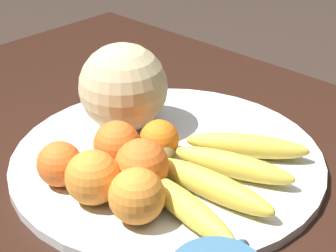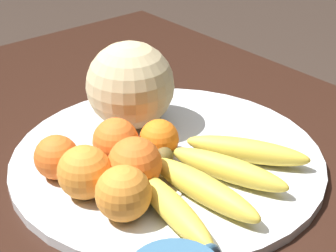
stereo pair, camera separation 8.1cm
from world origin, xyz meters
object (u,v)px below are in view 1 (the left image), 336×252
object	(u,v)px
orange_mid_center	(117,144)
orange_back_right	(93,177)
fruit_bowl	(168,159)
produce_tag	(176,179)
orange_back_left	(159,139)
kitchen_table	(183,232)
orange_front_left	(60,164)
orange_front_right	(137,196)
banana_bunch	(219,174)
melon	(123,87)
orange_top_small	(143,166)

from	to	relation	value
orange_mid_center	orange_back_right	xyz separation A→B (m)	(0.04, -0.08, 0.00)
fruit_bowl	produce_tag	size ratio (longest dim) A/B	6.09
orange_back_left	orange_back_right	world-z (taller)	orange_back_right
produce_tag	fruit_bowl	bearing A→B (deg)	-174.55
kitchen_table	orange_front_left	size ratio (longest dim) A/B	20.65
orange_front_right	produce_tag	distance (m)	0.11
orange_mid_center	produce_tag	xyz separation A→B (m)	(0.09, 0.03, -0.03)
orange_mid_center	kitchen_table	bearing A→B (deg)	43.59
fruit_bowl	banana_bunch	world-z (taller)	banana_bunch
orange_front_right	melon	bearing A→B (deg)	141.04
orange_back_left	orange_front_right	bearing A→B (deg)	-56.41
orange_front_right	produce_tag	size ratio (longest dim) A/B	0.93
banana_bunch	orange_front_right	world-z (taller)	orange_front_right
kitchen_table	banana_bunch	world-z (taller)	banana_bunch
orange_back_right	kitchen_table	bearing A→B (deg)	79.56
orange_mid_center	orange_back_left	world-z (taller)	orange_mid_center
banana_bunch	orange_front_left	size ratio (longest dim) A/B	4.25
kitchen_table	orange_mid_center	size ratio (longest dim) A/B	19.18
banana_bunch	orange_top_small	world-z (taller)	orange_top_small
melon	orange_top_small	world-z (taller)	melon
orange_back_left	produce_tag	bearing A→B (deg)	-25.20
kitchen_table	orange_mid_center	xyz separation A→B (m)	(-0.07, -0.07, 0.16)
melon	banana_bunch	distance (m)	0.22
fruit_bowl	orange_front_left	xyz separation A→B (m)	(-0.06, -0.15, 0.04)
orange_top_small	orange_front_left	bearing A→B (deg)	-143.84
banana_bunch	orange_front_left	distance (m)	0.22
orange_mid_center	produce_tag	size ratio (longest dim) A/B	0.88
banana_bunch	orange_front_right	xyz separation A→B (m)	(-0.03, -0.13, 0.02)
kitchen_table	orange_top_small	distance (m)	0.19
kitchen_table	orange_front_right	world-z (taller)	orange_front_right
kitchen_table	orange_front_right	bearing A→B (deg)	-72.30
produce_tag	orange_back_left	bearing A→B (deg)	-163.12
orange_mid_center	orange_top_small	bearing A→B (deg)	-14.13
orange_back_left	produce_tag	world-z (taller)	orange_back_left
melon	orange_mid_center	xyz separation A→B (m)	(0.07, -0.08, -0.04)
orange_mid_center	fruit_bowl	bearing A→B (deg)	61.47
orange_top_small	produce_tag	world-z (taller)	orange_top_small
produce_tag	banana_bunch	bearing A→B (deg)	71.09
fruit_bowl	banana_bunch	bearing A→B (deg)	-5.29
melon	orange_front_right	bearing A→B (deg)	-38.96
orange_back_left	orange_back_right	size ratio (longest dim) A/B	0.81
orange_front_left	orange_mid_center	size ratio (longest dim) A/B	0.93
orange_back_right	orange_top_small	xyz separation A→B (m)	(0.03, 0.06, 0.00)
orange_back_right	banana_bunch	bearing A→B (deg)	54.19
banana_bunch	orange_top_small	xyz separation A→B (m)	(-0.07, -0.08, 0.02)
banana_bunch	orange_front_left	world-z (taller)	orange_front_left
orange_mid_center	banana_bunch	bearing A→B (deg)	22.15
orange_front_left	orange_back_left	distance (m)	0.15
melon	orange_back_left	xyz separation A→B (m)	(0.10, -0.03, -0.04)
orange_mid_center	produce_tag	distance (m)	0.10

